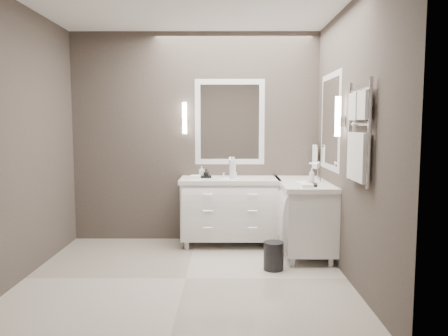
{
  "coord_description": "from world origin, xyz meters",
  "views": [
    {
      "loc": [
        0.4,
        -4.19,
        1.53
      ],
      "look_at": [
        0.38,
        0.7,
        1.03
      ],
      "focal_mm": 35.0,
      "sensor_mm": 36.0,
      "label": 1
    }
  ],
  "objects_px": {
    "vanity_right": "(304,212)",
    "towel_ladder": "(359,139)",
    "vanity_back": "(230,207)",
    "waste_bin": "(274,256)"
  },
  "relations": [
    {
      "from": "vanity_back",
      "to": "waste_bin",
      "type": "xyz_separation_m",
      "value": [
        0.45,
        -0.96,
        -0.34
      ]
    },
    {
      "from": "waste_bin",
      "to": "vanity_right",
      "type": "bearing_deg",
      "value": 56.15
    },
    {
      "from": "vanity_back",
      "to": "towel_ladder",
      "type": "xyz_separation_m",
      "value": [
        1.1,
        -1.63,
        0.91
      ]
    },
    {
      "from": "vanity_right",
      "to": "towel_ladder",
      "type": "height_order",
      "value": "towel_ladder"
    },
    {
      "from": "vanity_back",
      "to": "waste_bin",
      "type": "relative_size",
      "value": 4.21
    },
    {
      "from": "waste_bin",
      "to": "towel_ladder",
      "type": "bearing_deg",
      "value": -45.69
    },
    {
      "from": "towel_ladder",
      "to": "vanity_right",
      "type": "bearing_deg",
      "value": 99.84
    },
    {
      "from": "vanity_back",
      "to": "towel_ladder",
      "type": "relative_size",
      "value": 1.38
    },
    {
      "from": "waste_bin",
      "to": "vanity_back",
      "type": "bearing_deg",
      "value": 115.14
    },
    {
      "from": "vanity_back",
      "to": "waste_bin",
      "type": "bearing_deg",
      "value": -64.86
    }
  ]
}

